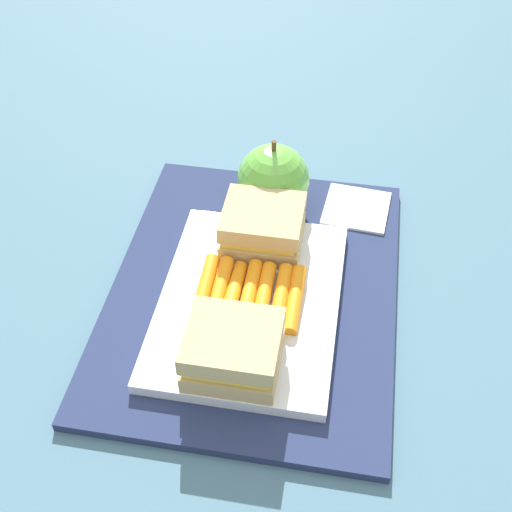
{
  "coord_description": "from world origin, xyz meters",
  "views": [
    {
      "loc": [
        -0.44,
        -0.08,
        0.5
      ],
      "look_at": [
        0.01,
        0.0,
        0.04
      ],
      "focal_mm": 46.77,
      "sensor_mm": 36.0,
      "label": 1
    }
  ],
  "objects_px": {
    "apple": "(276,180)",
    "paper_napkin": "(356,208)",
    "sandwich_half_right": "(263,227)",
    "carrot_sticks_bundle": "(249,294)",
    "sandwich_half_left": "(233,350)",
    "food_tray": "(249,302)"
  },
  "relations": [
    {
      "from": "apple",
      "to": "paper_napkin",
      "type": "distance_m",
      "value": 0.1
    },
    {
      "from": "food_tray",
      "to": "sandwich_half_right",
      "type": "distance_m",
      "value": 0.08
    },
    {
      "from": "paper_napkin",
      "to": "carrot_sticks_bundle",
      "type": "bearing_deg",
      "value": 149.92
    },
    {
      "from": "food_tray",
      "to": "apple",
      "type": "xyz_separation_m",
      "value": [
        0.15,
        -0.0,
        0.03
      ]
    },
    {
      "from": "sandwich_half_right",
      "to": "apple",
      "type": "bearing_deg",
      "value": -2.31
    },
    {
      "from": "food_tray",
      "to": "sandwich_half_left",
      "type": "distance_m",
      "value": 0.08
    },
    {
      "from": "sandwich_half_right",
      "to": "paper_napkin",
      "type": "xyz_separation_m",
      "value": [
        0.08,
        -0.09,
        -0.03
      ]
    },
    {
      "from": "paper_napkin",
      "to": "sandwich_half_right",
      "type": "bearing_deg",
      "value": 131.44
    },
    {
      "from": "sandwich_half_right",
      "to": "food_tray",
      "type": "bearing_deg",
      "value": 180.0
    },
    {
      "from": "food_tray",
      "to": "paper_napkin",
      "type": "xyz_separation_m",
      "value": [
        0.16,
        -0.09,
        -0.0
      ]
    },
    {
      "from": "food_tray",
      "to": "carrot_sticks_bundle",
      "type": "bearing_deg",
      "value": -161.64
    },
    {
      "from": "food_tray",
      "to": "sandwich_half_right",
      "type": "bearing_deg",
      "value": 0.0
    },
    {
      "from": "food_tray",
      "to": "sandwich_half_right",
      "type": "relative_size",
      "value": 2.88
    },
    {
      "from": "sandwich_half_right",
      "to": "paper_napkin",
      "type": "relative_size",
      "value": 1.14
    },
    {
      "from": "apple",
      "to": "paper_napkin",
      "type": "height_order",
      "value": "apple"
    },
    {
      "from": "carrot_sticks_bundle",
      "to": "sandwich_half_right",
      "type": "bearing_deg",
      "value": 0.05
    },
    {
      "from": "sandwich_half_left",
      "to": "sandwich_half_right",
      "type": "distance_m",
      "value": 0.16
    },
    {
      "from": "sandwich_half_left",
      "to": "paper_napkin",
      "type": "bearing_deg",
      "value": -21.32
    },
    {
      "from": "paper_napkin",
      "to": "food_tray",
      "type": "bearing_deg",
      "value": 149.87
    },
    {
      "from": "food_tray",
      "to": "carrot_sticks_bundle",
      "type": "height_order",
      "value": "carrot_sticks_bundle"
    },
    {
      "from": "food_tray",
      "to": "carrot_sticks_bundle",
      "type": "relative_size",
      "value": 2.28
    },
    {
      "from": "sandwich_half_right",
      "to": "carrot_sticks_bundle",
      "type": "relative_size",
      "value": 0.79
    }
  ]
}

